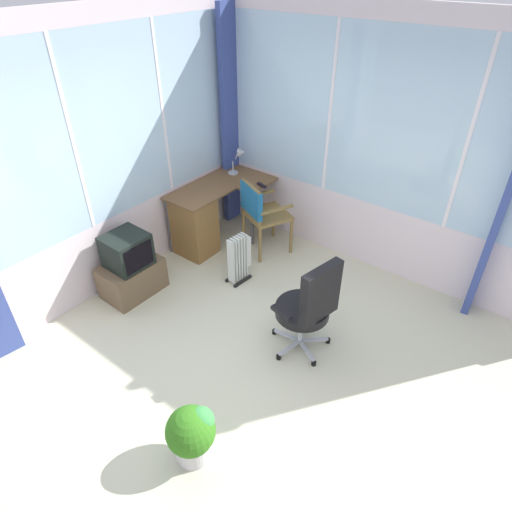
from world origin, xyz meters
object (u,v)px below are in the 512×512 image
object	(u,v)px
office_chair	(310,305)
space_heater	(240,258)
desk	(197,221)
tv_remote	(262,185)
tv_on_stand	(130,268)
desk_lamp	(240,157)
potted_plant	(192,433)
wooden_armchair	(259,209)

from	to	relation	value
office_chair	space_heater	size ratio (longest dim) A/B	1.76
desk	office_chair	xyz separation A→B (m)	(-0.62, -1.99, 0.15)
tv_remote	office_chair	size ratio (longest dim) A/B	0.15
desk	tv_on_stand	size ratio (longest dim) A/B	1.76
desk	tv_remote	bearing A→B (deg)	-35.32
desk_lamp	potted_plant	distance (m)	3.50
desk_lamp	office_chair	xyz separation A→B (m)	(-1.44, -1.98, -0.41)
desk	potted_plant	world-z (taller)	desk
potted_plant	desk	bearing A→B (deg)	42.89
desk_lamp	office_chair	size ratio (longest dim) A/B	0.32
space_heater	office_chair	bearing A→B (deg)	-111.19
space_heater	potted_plant	xyz separation A→B (m)	(-1.88, -1.10, -0.02)
tv_remote	office_chair	distance (m)	2.01
desk	tv_on_stand	world-z (taller)	desk
potted_plant	tv_on_stand	bearing A→B (deg)	62.46
desk	tv_remote	xyz separation A→B (m)	(0.68, -0.48, 0.37)
wooden_armchair	tv_on_stand	distance (m)	1.63
desk_lamp	space_heater	bearing A→B (deg)	-141.33
desk	desk_lamp	bearing A→B (deg)	-1.21
desk_lamp	tv_on_stand	bearing A→B (deg)	179.68
desk	office_chair	size ratio (longest dim) A/B	1.26
desk_lamp	wooden_armchair	bearing A→B (deg)	-122.78
tv_on_stand	potted_plant	xyz separation A→B (m)	(-0.99, -1.89, -0.05)
desk	space_heater	size ratio (longest dim) A/B	2.20
office_chair	tv_on_stand	xyz separation A→B (m)	(-0.43, 1.99, -0.25)
space_heater	wooden_armchair	bearing A→B (deg)	17.00
wooden_armchair	potted_plant	size ratio (longest dim) A/B	1.91
tv_remote	potted_plant	xyz separation A→B (m)	(-2.72, -1.42, -0.50)
tv_remote	wooden_armchair	bearing A→B (deg)	-132.29
desk	space_heater	distance (m)	0.83
desk_lamp	tv_remote	bearing A→B (deg)	-107.34
tv_on_stand	potted_plant	world-z (taller)	tv_on_stand
desk	tv_on_stand	xyz separation A→B (m)	(-1.06, -0.01, -0.09)
office_chair	wooden_armchair	bearing A→B (deg)	52.52
tv_on_stand	space_heater	size ratio (longest dim) A/B	1.25
office_chair	potted_plant	size ratio (longest dim) A/B	2.11
desk	space_heater	world-z (taller)	desk
tv_on_stand	desk	bearing A→B (deg)	0.38
tv_remote	office_chair	world-z (taller)	office_chair
space_heater	potted_plant	size ratio (longest dim) A/B	1.20
desk	wooden_armchair	size ratio (longest dim) A/B	1.38
wooden_armchair	potted_plant	bearing A→B (deg)	-152.70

